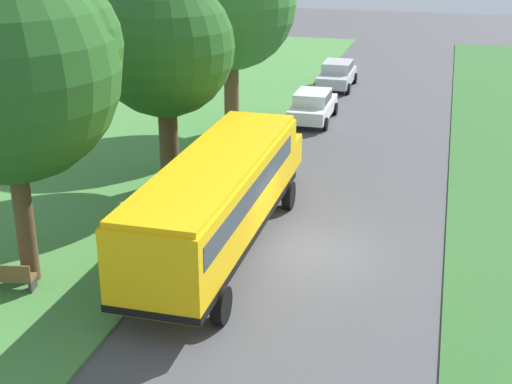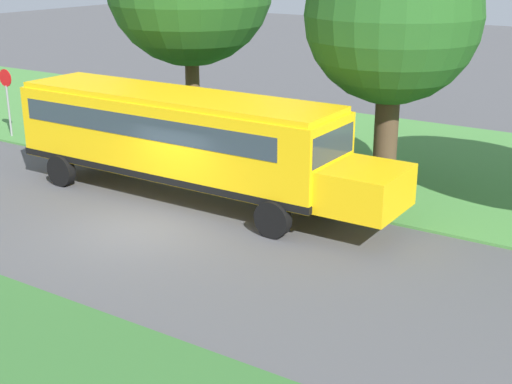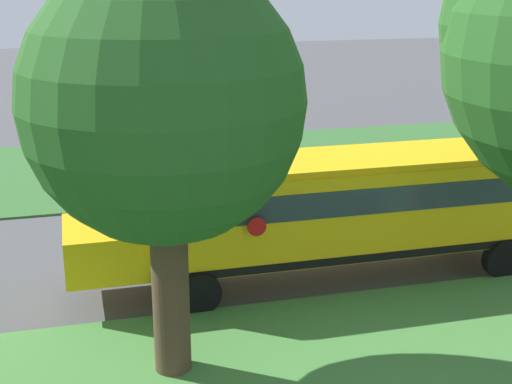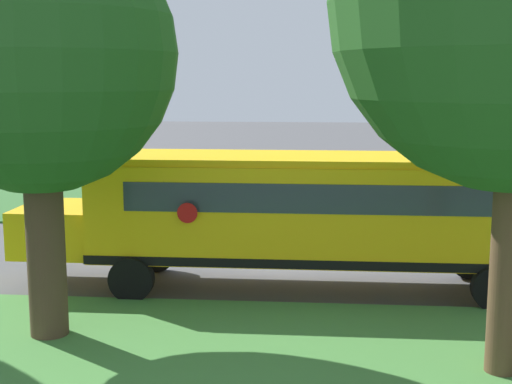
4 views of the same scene
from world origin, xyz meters
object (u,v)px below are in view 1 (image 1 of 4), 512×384
(car_white_nearest, at_px, (313,104))
(oak_tree_beside_bus, at_px, (15,65))
(school_bus, at_px, (221,193))
(car_silver_middle, at_px, (337,73))
(oak_tree_far_end, at_px, (227,0))
(oak_tree_roadside_mid, at_px, (168,45))
(park_bench, at_px, (5,277))

(car_white_nearest, distance_m, oak_tree_beside_bus, 19.70)
(school_bus, distance_m, car_silver_middle, 23.20)
(car_silver_middle, xyz_separation_m, oak_tree_far_end, (-3.59, -10.51, 5.26))
(oak_tree_beside_bus, relative_size, oak_tree_roadside_mid, 1.15)
(school_bus, xyz_separation_m, oak_tree_roadside_mid, (-3.48, 4.88, 3.51))
(school_bus, height_order, oak_tree_roadside_mid, oak_tree_roadside_mid)
(car_white_nearest, height_order, park_bench, car_white_nearest)
(car_silver_middle, height_order, oak_tree_far_end, oak_tree_far_end)
(school_bus, bearing_deg, oak_tree_beside_bus, -145.50)
(school_bus, distance_m, oak_tree_roadside_mid, 6.94)
(school_bus, xyz_separation_m, car_silver_middle, (-0.08, 23.18, -1.05))
(car_white_nearest, bearing_deg, oak_tree_far_end, -142.97)
(park_bench, bearing_deg, oak_tree_far_end, 85.58)
(oak_tree_beside_bus, relative_size, park_bench, 5.43)
(school_bus, relative_size, oak_tree_beside_bus, 1.37)
(car_white_nearest, relative_size, park_bench, 2.64)
(school_bus, height_order, park_bench, school_bus)
(oak_tree_roadside_mid, bearing_deg, school_bus, -54.53)
(school_bus, distance_m, car_white_nearest, 15.41)
(car_silver_middle, bearing_deg, oak_tree_far_end, -108.87)
(oak_tree_roadside_mid, height_order, park_bench, oak_tree_roadside_mid)
(school_bus, bearing_deg, car_silver_middle, 90.21)
(car_silver_middle, relative_size, oak_tree_roadside_mid, 0.56)
(car_white_nearest, bearing_deg, oak_tree_roadside_mid, -107.91)
(oak_tree_roadside_mid, distance_m, oak_tree_far_end, 7.82)
(car_silver_middle, xyz_separation_m, park_bench, (-4.88, -27.22, -0.40))
(oak_tree_roadside_mid, relative_size, park_bench, 4.74)
(oak_tree_roadside_mid, bearing_deg, car_silver_middle, 79.50)
(oak_tree_far_end, xyz_separation_m, park_bench, (-1.29, -16.71, -5.66))
(car_white_nearest, distance_m, oak_tree_far_end, 6.92)
(school_bus, bearing_deg, car_white_nearest, 90.31)
(school_bus, height_order, oak_tree_beside_bus, oak_tree_beside_bus)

